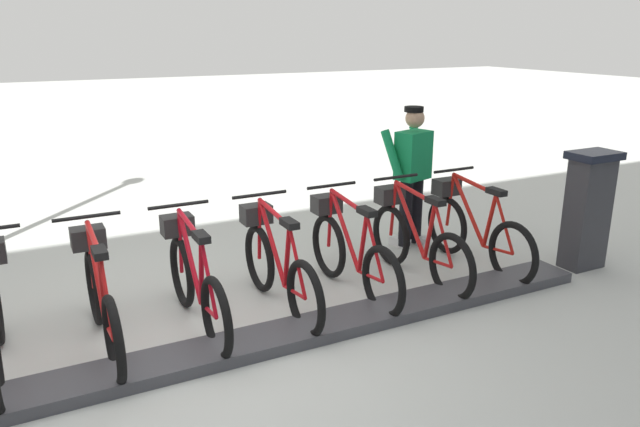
# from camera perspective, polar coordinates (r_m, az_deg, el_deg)

# --- Properties ---
(ground_plane) EXTENTS (60.00, 60.00, 0.00)m
(ground_plane) POSITION_cam_1_polar(r_m,az_deg,el_deg) (4.97, -11.50, -13.59)
(ground_plane) COLOR silver
(dock_rail_base) EXTENTS (0.44, 7.76, 0.10)m
(dock_rail_base) POSITION_cam_1_polar(r_m,az_deg,el_deg) (4.95, -11.53, -13.09)
(dock_rail_base) COLOR #47474C
(dock_rail_base) RESTS_ON ground
(payment_kiosk) EXTENTS (0.36, 0.52, 1.28)m
(payment_kiosk) POSITION_cam_1_polar(r_m,az_deg,el_deg) (7.09, 23.83, 0.45)
(payment_kiosk) COLOR #38383D
(payment_kiosk) RESTS_ON ground
(bike_docked_0) EXTENTS (1.72, 0.54, 1.02)m
(bike_docked_0) POSITION_cam_1_polar(r_m,az_deg,el_deg) (6.79, 14.23, -1.37)
(bike_docked_0) COLOR black
(bike_docked_0) RESTS_ON ground
(bike_docked_1) EXTENTS (1.72, 0.54, 1.02)m
(bike_docked_1) POSITION_cam_1_polar(r_m,az_deg,el_deg) (6.32, 8.93, -2.40)
(bike_docked_1) COLOR black
(bike_docked_1) RESTS_ON ground
(bike_docked_2) EXTENTS (1.72, 0.54, 1.02)m
(bike_docked_2) POSITION_cam_1_polar(r_m,az_deg,el_deg) (5.92, 2.84, -3.55)
(bike_docked_2) COLOR black
(bike_docked_2) RESTS_ON ground
(bike_docked_3) EXTENTS (1.72, 0.54, 1.02)m
(bike_docked_3) POSITION_cam_1_polar(r_m,az_deg,el_deg) (5.60, -4.06, -4.81)
(bike_docked_3) COLOR black
(bike_docked_3) RESTS_ON ground
(bike_docked_4) EXTENTS (1.72, 0.54, 1.02)m
(bike_docked_4) POSITION_cam_1_polar(r_m,az_deg,el_deg) (5.37, -11.70, -6.12)
(bike_docked_4) COLOR black
(bike_docked_4) RESTS_ON ground
(bike_docked_5) EXTENTS (1.72, 0.54, 1.02)m
(bike_docked_5) POSITION_cam_1_polar(r_m,az_deg,el_deg) (5.24, -19.91, -7.39)
(bike_docked_5) COLOR black
(bike_docked_5) RESTS_ON ground
(worker_near_rack) EXTENTS (0.53, 0.69, 1.66)m
(worker_near_rack) POSITION_cam_1_polar(r_m,az_deg,el_deg) (7.18, 8.63, 3.93)
(worker_near_rack) COLOR white
(worker_near_rack) RESTS_ON ground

